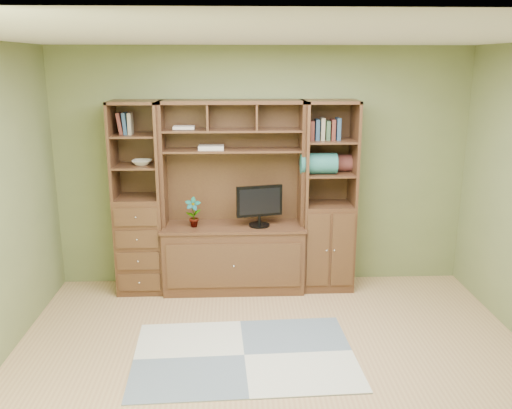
{
  "coord_description": "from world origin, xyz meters",
  "views": [
    {
      "loc": [
        -0.31,
        -3.83,
        2.43
      ],
      "look_at": [
        -0.1,
        1.2,
        1.1
      ],
      "focal_mm": 38.0,
      "sensor_mm": 36.0,
      "label": 1
    }
  ],
  "objects_px": {
    "center_hutch": "(233,199)",
    "monitor": "(259,198)",
    "right_tower": "(328,197)",
    "left_tower": "(139,199)"
  },
  "relations": [
    {
      "from": "center_hutch",
      "to": "left_tower",
      "type": "height_order",
      "value": "same"
    },
    {
      "from": "left_tower",
      "to": "center_hutch",
      "type": "bearing_deg",
      "value": -2.29
    },
    {
      "from": "center_hutch",
      "to": "monitor",
      "type": "bearing_deg",
      "value": -7.17
    },
    {
      "from": "center_hutch",
      "to": "monitor",
      "type": "xyz_separation_m",
      "value": [
        0.28,
        -0.03,
        0.01
      ]
    },
    {
      "from": "left_tower",
      "to": "right_tower",
      "type": "xyz_separation_m",
      "value": [
        2.02,
        0.0,
        0.0
      ]
    },
    {
      "from": "center_hutch",
      "to": "monitor",
      "type": "relative_size",
      "value": 3.37
    },
    {
      "from": "left_tower",
      "to": "right_tower",
      "type": "distance_m",
      "value": 2.02
    },
    {
      "from": "monitor",
      "to": "right_tower",
      "type": "bearing_deg",
      "value": -7.33
    },
    {
      "from": "center_hutch",
      "to": "monitor",
      "type": "height_order",
      "value": "center_hutch"
    },
    {
      "from": "left_tower",
      "to": "monitor",
      "type": "relative_size",
      "value": 3.37
    }
  ]
}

